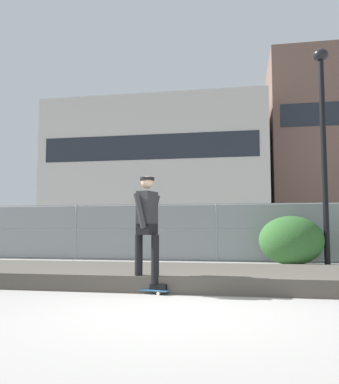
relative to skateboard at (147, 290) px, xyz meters
The scene contains 9 objects.
ground_plane 1.58m from the skateboard, 61.63° to the right, with size 120.00×120.00×0.00m, color gray.
gravel_berm 1.50m from the skateboard, 60.09° to the left, with size 11.91×2.73×0.28m, color #4C473F.
skateboard is the anchor object (origin of this frame).
skater 1.08m from the skateboard, 126.87° to the left, with size 0.72×0.62×1.87m.
chain_fence 6.64m from the skateboard, 83.47° to the left, with size 19.25×0.06×1.85m.
street_lamp 7.84m from the skateboard, 54.74° to the left, with size 0.44×0.44×6.33m.
parked_car_near 10.58m from the skateboard, 107.69° to the left, with size 4.53×2.21×1.66m.
library_building 40.65m from the skateboard, 100.77° to the left, with size 23.48×15.06×14.55m.
shrub_left 6.35m from the skateboard, 62.17° to the left, with size 1.83×1.50×1.42m.
Camera 1 is at (0.81, -5.19, 1.07)m, focal length 37.85 mm.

